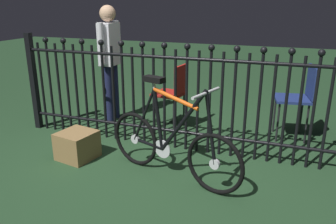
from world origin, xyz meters
TOP-DOWN VIEW (x-y plane):
  - ground_plane at (0.00, 0.00)m, footprint 20.00×20.00m
  - iron_fence at (-0.08, 0.56)m, footprint 3.69×0.07m
  - bicycle at (0.26, -0.09)m, footprint 1.39×0.52m
  - chair_red at (-0.15, 1.15)m, footprint 0.41×0.41m
  - chair_navy at (1.34, 1.33)m, footprint 0.46×0.46m
  - person_visitor at (-1.06, 1.18)m, footprint 0.21×0.48m
  - display_crate at (-0.80, -0.04)m, footprint 0.41×0.41m

SIDE VIEW (x-z plane):
  - ground_plane at x=0.00m, z-range 0.00..0.00m
  - display_crate at x=-0.80m, z-range 0.00..0.29m
  - bicycle at x=0.26m, z-range -0.13..0.81m
  - chair_red at x=-0.15m, z-range 0.09..0.92m
  - chair_navy at x=1.34m, z-range 0.11..0.98m
  - iron_fence at x=-0.08m, z-range 0.01..1.22m
  - person_visitor at x=-1.06m, z-range 0.14..1.66m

